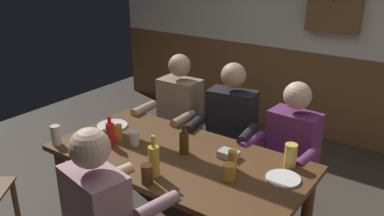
% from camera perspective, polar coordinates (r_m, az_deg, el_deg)
% --- Properties ---
extents(back_wall_wainscot, '(5.52, 0.12, 1.01)m').
position_cam_1_polar(back_wall_wainscot, '(5.01, 15.64, 2.20)').
color(back_wall_wainscot, brown).
rests_on(back_wall_wainscot, ground_plane).
extents(dining_table, '(1.84, 0.92, 0.74)m').
position_cam_1_polar(dining_table, '(2.90, -2.02, -8.45)').
color(dining_table, brown).
rests_on(dining_table, ground_plane).
extents(person_0, '(0.52, 0.53, 1.24)m').
position_cam_1_polar(person_0, '(3.68, -2.34, -1.09)').
color(person_0, '#997F60').
rests_on(person_0, ground_plane).
extents(person_1, '(0.57, 0.55, 1.25)m').
position_cam_1_polar(person_1, '(3.39, 5.21, -3.12)').
color(person_1, black).
rests_on(person_1, ground_plane).
extents(person_2, '(0.54, 0.53, 1.19)m').
position_cam_1_polar(person_2, '(3.19, 13.50, -5.86)').
color(person_2, '#6B2D66').
rests_on(person_2, ground_plane).
extents(person_3, '(0.58, 0.60, 1.23)m').
position_cam_1_polar(person_3, '(2.44, -12.13, -14.20)').
color(person_3, '#B78493').
rests_on(person_3, ground_plane).
extents(condiment_caddy, '(0.14, 0.10, 0.05)m').
position_cam_1_polar(condiment_caddy, '(2.82, 5.24, -6.59)').
color(condiment_caddy, '#B2B7BC').
rests_on(condiment_caddy, dining_table).
extents(plate_0, '(0.25, 0.25, 0.01)m').
position_cam_1_polar(plate_0, '(3.36, -11.29, -2.47)').
color(plate_0, white).
rests_on(plate_0, dining_table).
extents(plate_1, '(0.22, 0.22, 0.01)m').
position_cam_1_polar(plate_1, '(2.62, 12.81, -9.82)').
color(plate_1, white).
rests_on(plate_1, dining_table).
extents(bottle_0, '(0.06, 0.06, 0.23)m').
position_cam_1_polar(bottle_0, '(3.01, -11.55, -3.63)').
color(bottle_0, red).
rests_on(bottle_0, dining_table).
extents(bottle_1, '(0.07, 0.07, 0.22)m').
position_cam_1_polar(bottle_1, '(2.84, -1.14, -4.84)').
color(bottle_1, '#593314').
rests_on(bottle_1, dining_table).
extents(bottle_2, '(0.07, 0.07, 0.28)m').
position_cam_1_polar(bottle_2, '(2.57, -5.45, -7.46)').
color(bottle_2, gold).
rests_on(bottle_2, dining_table).
extents(pint_glass_0, '(0.08, 0.08, 0.16)m').
position_cam_1_polar(pint_glass_0, '(2.76, 13.87, -6.53)').
color(pint_glass_0, '#E5C64C').
rests_on(pint_glass_0, dining_table).
extents(pint_glass_1, '(0.06, 0.06, 0.13)m').
position_cam_1_polar(pint_glass_1, '(2.67, 5.77, -7.38)').
color(pint_glass_1, gold).
rests_on(pint_glass_1, dining_table).
extents(pint_glass_2, '(0.07, 0.07, 0.11)m').
position_cam_1_polar(pint_glass_2, '(3.01, -8.23, -4.24)').
color(pint_glass_2, white).
rests_on(pint_glass_2, dining_table).
extents(pint_glass_3, '(0.07, 0.07, 0.15)m').
position_cam_1_polar(pint_glass_3, '(3.14, -18.82, -3.66)').
color(pint_glass_3, white).
rests_on(pint_glass_3, dining_table).
extents(pint_glass_4, '(0.08, 0.08, 0.11)m').
position_cam_1_polar(pint_glass_4, '(2.55, 5.34, -9.10)').
color(pint_glass_4, gold).
rests_on(pint_glass_4, dining_table).
extents(pint_glass_5, '(0.07, 0.07, 0.13)m').
position_cam_1_polar(pint_glass_5, '(2.52, -6.44, -9.34)').
color(pint_glass_5, '#4C2D19').
rests_on(pint_glass_5, dining_table).
extents(pint_glass_6, '(0.06, 0.06, 0.12)m').
position_cam_1_polar(pint_glass_6, '(3.10, -10.47, -3.44)').
color(pint_glass_6, gold).
rests_on(pint_glass_6, dining_table).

